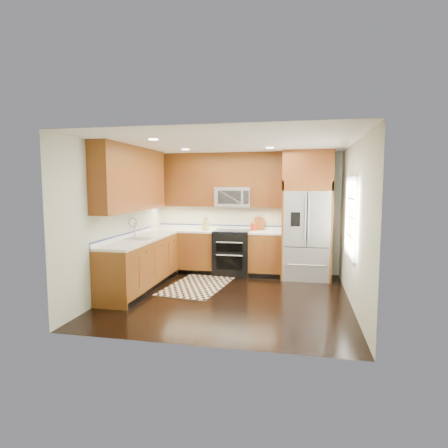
% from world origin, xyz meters
% --- Properties ---
extents(ground, '(4.00, 4.00, 0.00)m').
position_xyz_m(ground, '(0.00, 0.00, 0.00)').
color(ground, black).
rests_on(ground, ground).
extents(wall_back, '(4.00, 0.02, 2.60)m').
position_xyz_m(wall_back, '(0.00, 2.00, 1.30)').
color(wall_back, beige).
rests_on(wall_back, ground).
extents(wall_left, '(0.02, 4.00, 2.60)m').
position_xyz_m(wall_left, '(-2.00, 0.00, 1.30)').
color(wall_left, beige).
rests_on(wall_left, ground).
extents(wall_right, '(0.02, 4.00, 2.60)m').
position_xyz_m(wall_right, '(2.00, 0.00, 1.30)').
color(wall_right, beige).
rests_on(wall_right, ground).
extents(window, '(0.04, 1.10, 1.30)m').
position_xyz_m(window, '(1.98, 0.20, 1.40)').
color(window, white).
rests_on(window, ground).
extents(base_cabinets, '(2.85, 3.00, 0.90)m').
position_xyz_m(base_cabinets, '(-1.23, 0.90, 0.45)').
color(base_cabinets, brown).
rests_on(base_cabinets, ground).
extents(countertop, '(2.86, 3.01, 0.04)m').
position_xyz_m(countertop, '(-1.09, 1.01, 0.92)').
color(countertop, silver).
rests_on(countertop, base_cabinets).
extents(upper_cabinets, '(2.85, 3.00, 1.15)m').
position_xyz_m(upper_cabinets, '(-1.15, 1.09, 2.02)').
color(upper_cabinets, brown).
rests_on(upper_cabinets, ground).
extents(range, '(0.76, 0.67, 0.95)m').
position_xyz_m(range, '(-0.25, 1.67, 0.47)').
color(range, black).
rests_on(range, ground).
extents(microwave, '(0.76, 0.40, 0.42)m').
position_xyz_m(microwave, '(-0.25, 1.80, 1.66)').
color(microwave, '#B2B2B7').
rests_on(microwave, ground).
extents(refrigerator, '(0.98, 0.75, 2.60)m').
position_xyz_m(refrigerator, '(1.30, 1.63, 1.30)').
color(refrigerator, '#B2B2B7').
rests_on(refrigerator, ground).
extents(sink_faucet, '(0.54, 0.44, 0.37)m').
position_xyz_m(sink_faucet, '(-1.73, 0.23, 0.99)').
color(sink_faucet, '#B2B2B7').
rests_on(sink_faucet, countertop).
extents(rug, '(1.19, 1.76, 0.01)m').
position_xyz_m(rug, '(-0.73, 0.56, 0.01)').
color(rug, black).
rests_on(rug, ground).
extents(knife_block, '(0.13, 0.15, 0.27)m').
position_xyz_m(knife_block, '(-0.84, 1.69, 1.05)').
color(knife_block, tan).
rests_on(knife_block, countertop).
extents(utensil_crock, '(0.12, 0.12, 0.34)m').
position_xyz_m(utensil_crock, '(0.19, 1.76, 1.06)').
color(utensil_crock, '#AE2B15').
rests_on(utensil_crock, countertop).
extents(cutting_board, '(0.32, 0.32, 0.02)m').
position_xyz_m(cutting_board, '(0.29, 1.94, 0.95)').
color(cutting_board, brown).
rests_on(cutting_board, countertop).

